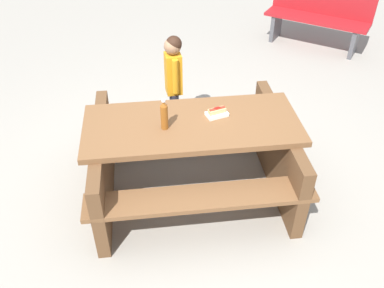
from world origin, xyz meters
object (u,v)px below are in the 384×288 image
Objects in this scene: soda_bottle at (164,115)px; child_in_coat at (174,74)px; park_bench_near at (318,16)px; hotdog_tray at (217,112)px; picnic_table at (192,151)px.

child_in_coat reaches higher than soda_bottle.
park_bench_near is at bearing 56.11° from child_in_coat.
soda_bottle is 0.18× the size of park_bench_near.
soda_bottle is 1.29× the size of hotdog_tray.
child_in_coat is (-0.11, 0.99, -0.17)m from soda_bottle.
picnic_table is at bearing 27.53° from soda_bottle.
soda_bottle is 3.88m from park_bench_near.
child_in_coat is 3.06m from park_bench_near.
picnic_table is at bearing -145.13° from hotdog_tray.
hotdog_tray is at bearing -109.97° from park_bench_near.
soda_bottle is at bearing -148.79° from hotdog_tray.
hotdog_tray is at bearing 34.87° from picnic_table.
soda_bottle is 0.24× the size of child_in_coat.
soda_bottle is at bearing -114.33° from park_bench_near.
child_in_coat is at bearing -123.89° from park_bench_near.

